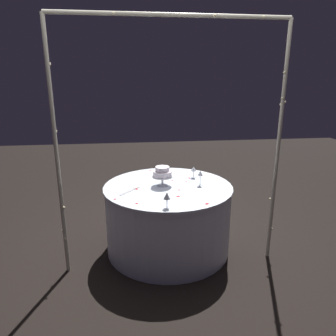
% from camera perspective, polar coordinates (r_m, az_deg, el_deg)
% --- Properties ---
extents(ground_plane, '(12.00, 12.00, 0.00)m').
position_cam_1_polar(ground_plane, '(3.64, -0.00, -14.33)').
color(ground_plane, black).
extents(decorative_arch, '(2.15, 0.06, 2.37)m').
position_cam_1_polar(decorative_arch, '(2.85, 0.81, 9.92)').
color(decorative_arch, '#B7B29E').
rests_on(decorative_arch, ground).
extents(main_table, '(1.38, 1.38, 0.74)m').
position_cam_1_polar(main_table, '(3.47, -0.00, -9.04)').
color(main_table, silver).
rests_on(main_table, ground).
extents(tiered_cake, '(0.22, 0.22, 0.21)m').
position_cam_1_polar(tiered_cake, '(3.29, -1.04, -0.93)').
color(tiered_cake, silver).
rests_on(tiered_cake, main_table).
extents(wine_glass_0, '(0.06, 0.06, 0.15)m').
position_cam_1_polar(wine_glass_0, '(2.74, -0.19, -5.24)').
color(wine_glass_0, silver).
rests_on(wine_glass_0, main_table).
extents(wine_glass_1, '(0.06, 0.06, 0.16)m').
position_cam_1_polar(wine_glass_1, '(3.32, 5.95, -1.13)').
color(wine_glass_1, silver).
rests_on(wine_glass_1, main_table).
extents(wine_glass_2, '(0.06, 0.06, 0.13)m').
position_cam_1_polar(wine_glass_2, '(3.58, 4.71, -0.25)').
color(wine_glass_2, silver).
rests_on(wine_glass_2, main_table).
extents(cake_knife, '(0.21, 0.23, 0.01)m').
position_cam_1_polar(cake_knife, '(3.21, -6.76, -4.08)').
color(cake_knife, silver).
rests_on(cake_knife, main_table).
extents(rose_petal_0, '(0.04, 0.04, 0.00)m').
position_cam_1_polar(rose_petal_0, '(3.04, 1.88, -5.20)').
color(rose_petal_0, red).
rests_on(rose_petal_0, main_table).
extents(rose_petal_1, '(0.03, 0.03, 0.00)m').
position_cam_1_polar(rose_petal_1, '(3.87, -3.28, -0.43)').
color(rose_petal_1, red).
rests_on(rose_petal_1, main_table).
extents(rose_petal_2, '(0.03, 0.03, 0.00)m').
position_cam_1_polar(rose_petal_2, '(3.66, -2.07, -1.39)').
color(rose_petal_2, red).
rests_on(rose_petal_2, main_table).
extents(rose_petal_3, '(0.03, 0.04, 0.00)m').
position_cam_1_polar(rose_petal_3, '(3.58, 3.90, -1.83)').
color(rose_petal_3, red).
rests_on(rose_petal_3, main_table).
extents(rose_petal_4, '(0.03, 0.03, 0.00)m').
position_cam_1_polar(rose_petal_4, '(3.48, 0.78, -2.33)').
color(rose_petal_4, red).
rests_on(rose_petal_4, main_table).
extents(rose_petal_5, '(0.04, 0.04, 0.00)m').
position_cam_1_polar(rose_petal_5, '(2.88, -5.76, -6.49)').
color(rose_petal_5, red).
rests_on(rose_petal_5, main_table).
extents(rose_petal_6, '(0.02, 0.03, 0.00)m').
position_cam_1_polar(rose_petal_6, '(3.47, 3.34, -2.43)').
color(rose_petal_6, red).
rests_on(rose_petal_6, main_table).
extents(rose_petal_7, '(0.03, 0.02, 0.00)m').
position_cam_1_polar(rose_petal_7, '(3.20, 2.06, -4.05)').
color(rose_petal_7, red).
rests_on(rose_petal_7, main_table).
extents(rose_petal_8, '(0.03, 0.02, 0.00)m').
position_cam_1_polar(rose_petal_8, '(3.01, -9.74, -5.64)').
color(rose_petal_8, red).
rests_on(rose_petal_8, main_table).
extents(rose_petal_9, '(0.05, 0.04, 0.00)m').
position_cam_1_polar(rose_petal_9, '(2.88, 7.17, -6.52)').
color(rose_petal_9, red).
rests_on(rose_petal_9, main_table).
extents(rose_petal_10, '(0.03, 0.04, 0.00)m').
position_cam_1_polar(rose_petal_10, '(3.24, -5.76, -3.88)').
color(rose_petal_10, red).
rests_on(rose_petal_10, main_table).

